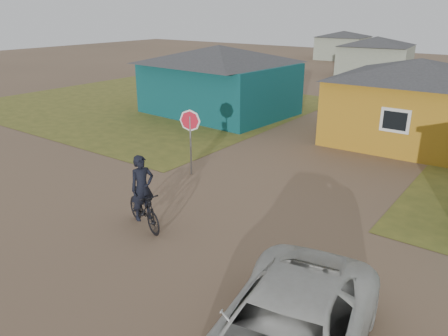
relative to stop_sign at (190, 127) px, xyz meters
The scene contains 8 objects.
ground 5.79m from the stop_sign, 56.09° to the right, with size 120.00×120.00×0.00m, color brown.
grass_nw 13.94m from the stop_sign, 142.33° to the left, with size 20.00×18.00×0.00m, color olive.
house_teal 10.47m from the stop_sign, 121.30° to the left, with size 8.93×7.08×4.00m.
house_yellow 10.96m from the stop_sign, 59.50° to the left, with size 7.72×6.76×3.90m.
house_pale_west 29.59m from the stop_sign, 95.70° to the left, with size 7.04×6.15×3.60m.
house_pale_north 42.86m from the stop_sign, 104.78° to the left, with size 6.28×5.81×3.40m.
stop_sign is the anchor object (origin of this frame).
cyclist 4.55m from the stop_sign, 67.28° to the right, with size 2.01×1.14×2.19m.
Camera 1 is at (7.24, -7.28, 6.00)m, focal length 35.00 mm.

